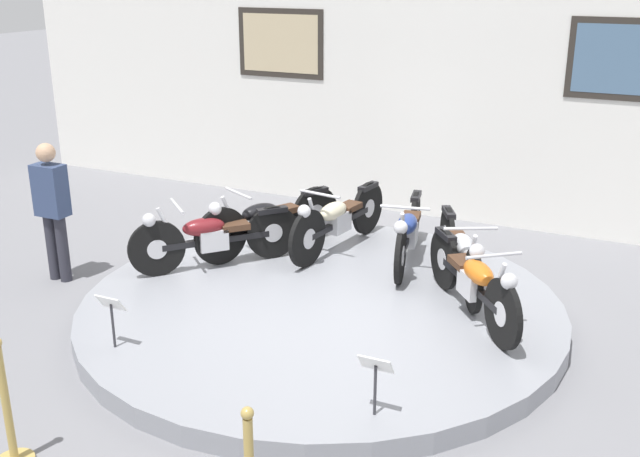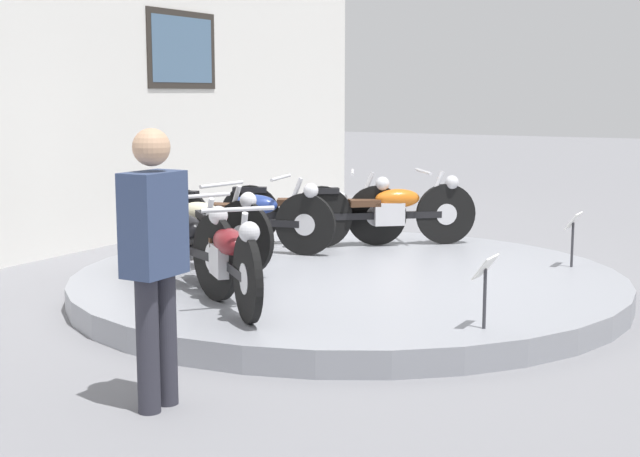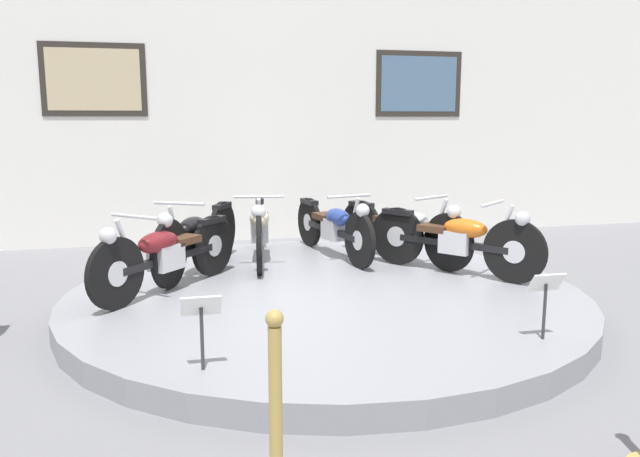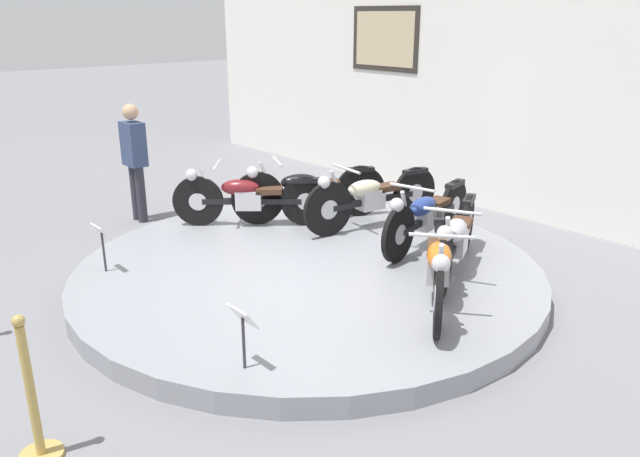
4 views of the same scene
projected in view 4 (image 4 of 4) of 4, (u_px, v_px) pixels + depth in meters
The scene contains 13 objects.
ground_plane at pixel (309, 281), 6.73m from camera, with size 60.00×60.00×0.00m, color slate.
display_platform at pixel (309, 273), 6.70m from camera, with size 4.93×4.93×0.20m, color gray.
back_wall at pixel (521, 60), 8.40m from camera, with size 14.00×0.22×4.28m.
motorcycle_maroon at pixel (248, 196), 7.78m from camera, with size 1.35×1.53×0.79m.
motorcycle_black at pixel (307, 190), 7.98m from camera, with size 0.96×1.83×0.81m.
motorcycle_cream at pixel (371, 196), 7.72m from camera, with size 0.54×2.01×0.81m.
motorcycle_blue at pixel (426, 214), 7.10m from camera, with size 0.58×1.94×0.79m.
motorcycle_silver at pixel (456, 238), 6.32m from camera, with size 0.95×1.80×0.79m.
motorcycle_orange at pixel (438, 263), 5.66m from camera, with size 1.30×1.59×0.80m.
info_placard_front_left at pixel (102, 238), 6.37m from camera, with size 0.26×0.11×0.51m.
info_placard_front_centre at pixel (243, 324), 4.59m from camera, with size 0.26×0.11×0.51m.
visitor_standing at pixel (135, 156), 8.42m from camera, with size 0.36×0.22×1.61m.
stanchion_post_right_of_entry at pixel (34, 412), 3.94m from camera, with size 0.28×0.28×1.02m.
Camera 4 is at (4.71, -4.00, 2.72)m, focal length 35.00 mm.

